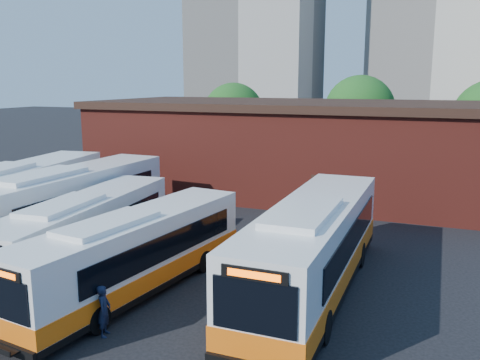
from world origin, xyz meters
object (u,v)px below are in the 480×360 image
at_px(bus_west, 67,207).
at_px(bus_mideast, 135,256).
at_px(bus_farwest, 15,201).
at_px(bus_east, 313,251).
at_px(bus_midwest, 84,235).
at_px(transit_worker, 104,311).

xyz_separation_m(bus_west, bus_mideast, (6.76, -4.24, -0.24)).
distance_m(bus_farwest, bus_west, 3.31).
bearing_deg(bus_east, bus_west, 171.93).
bearing_deg(bus_farwest, bus_east, -14.42).
bearing_deg(bus_west, bus_mideast, -30.42).
relative_size(bus_midwest, bus_mideast, 1.01).
xyz_separation_m(bus_mideast, transit_worker, (0.94, -3.20, -0.59)).
bearing_deg(bus_west, bus_farwest, -178.34).
height_order(bus_west, bus_east, bus_west).
distance_m(bus_farwest, bus_midwest, 7.20).
relative_size(bus_east, transit_worker, 8.04).
distance_m(bus_west, transit_worker, 10.73).
relative_size(bus_west, bus_midwest, 1.15).
distance_m(bus_west, bus_mideast, 7.98).
height_order(bus_farwest, bus_west, bus_farwest).
bearing_deg(bus_east, bus_farwest, 173.57).
distance_m(bus_midwest, bus_mideast, 3.72).
relative_size(bus_farwest, bus_west, 1.01).
bearing_deg(bus_mideast, bus_east, 28.78).
relative_size(bus_west, bus_mideast, 1.16).
distance_m(bus_east, transit_worker, 7.68).
distance_m(bus_midwest, transit_worker, 6.39).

